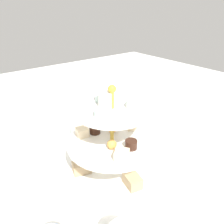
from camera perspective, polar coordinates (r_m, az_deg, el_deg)
name	(u,v)px	position (r m, az deg, el deg)	size (l,w,h in m)	color
ground_plane	(112,171)	(0.65, 0.00, -14.70)	(2.40, 2.40, 0.00)	white
tiered_serving_stand	(112,147)	(0.61, -0.03, -8.97)	(0.29, 0.29, 0.26)	white
water_glass_tall_right	(60,122)	(0.78, -13.00, -2.54)	(0.07, 0.07, 0.12)	silver
butter_knife_left	(157,127)	(0.87, 11.33, -3.74)	(0.17, 0.01, 0.00)	silver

